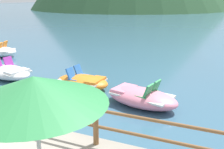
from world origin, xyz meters
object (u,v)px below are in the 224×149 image
object	(u,v)px
pedal_boat_1	(83,82)
pedal_boat_3	(141,97)
beach_umbrella	(34,93)
pedal_boat_0	(9,72)

from	to	relation	value
pedal_boat_1	pedal_boat_3	size ratio (longest dim) A/B	0.82
pedal_boat_1	pedal_boat_3	distance (m)	2.69
beach_umbrella	pedal_boat_3	size ratio (longest dim) A/B	0.83
beach_umbrella	pedal_boat_3	xyz separation A→B (m)	(-0.40, 5.60, -2.14)
pedal_boat_1	pedal_boat_3	bearing A→B (deg)	-14.89
pedal_boat_0	pedal_boat_3	xyz separation A→B (m)	(6.28, -0.63, 0.02)
beach_umbrella	pedal_boat_1	distance (m)	7.30
pedal_boat_0	pedal_boat_3	distance (m)	6.31
beach_umbrella	pedal_boat_0	xyz separation A→B (m)	(-6.68, 6.23, -2.17)
beach_umbrella	pedal_boat_0	size ratio (longest dim) A/B	0.82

